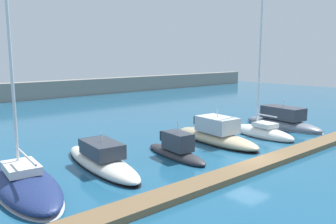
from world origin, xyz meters
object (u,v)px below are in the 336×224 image
at_px(motorboat_ivory_second, 101,160).
at_px(motorboat_charcoal_third, 176,150).
at_px(sailboat_white_fifth, 262,132).
at_px(motorboat_sand_fourth, 216,135).
at_px(motorboat_slate_sixth, 282,122).
at_px(sailboat_navy_nearest, 24,180).

height_order(motorboat_ivory_second, motorboat_charcoal_third, motorboat_charcoal_third).
bearing_deg(sailboat_white_fifth, motorboat_charcoal_third, 94.26).
xyz_separation_m(motorboat_ivory_second, motorboat_charcoal_third, (5.35, -1.51, 0.06)).
distance_m(motorboat_sand_fourth, motorboat_slate_sixth, 9.99).
height_order(sailboat_navy_nearest, motorboat_ivory_second, sailboat_navy_nearest).
relative_size(motorboat_ivory_second, motorboat_slate_sixth, 1.06).
distance_m(sailboat_navy_nearest, motorboat_slate_sixth, 26.04).
distance_m(motorboat_ivory_second, motorboat_charcoal_third, 5.56).
relative_size(sailboat_navy_nearest, motorboat_ivory_second, 1.94).
distance_m(motorboat_ivory_second, motorboat_slate_sixth, 20.84).
bearing_deg(motorboat_sand_fourth, sailboat_navy_nearest, 94.67).
bearing_deg(motorboat_sand_fourth, sailboat_white_fifth, -99.64).
distance_m(sailboat_navy_nearest, motorboat_sand_fourth, 16.05).
xyz_separation_m(sailboat_navy_nearest, motorboat_charcoal_third, (10.57, -0.97, 0.06)).
distance_m(motorboat_ivory_second, motorboat_sand_fourth, 10.85).
distance_m(motorboat_ivory_second, sailboat_white_fifth, 15.86).
bearing_deg(motorboat_ivory_second, sailboat_white_fifth, -90.87).
bearing_deg(motorboat_slate_sixth, motorboat_sand_fourth, 93.85).
bearing_deg(sailboat_navy_nearest, sailboat_white_fifth, -87.87).
height_order(motorboat_charcoal_third, motorboat_slate_sixth, motorboat_slate_sixth).
relative_size(sailboat_navy_nearest, motorboat_sand_fourth, 2.02).
xyz_separation_m(sailboat_navy_nearest, motorboat_slate_sixth, (26.04, -0.20, 0.07)).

